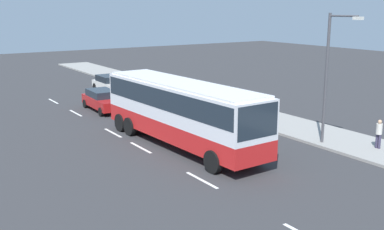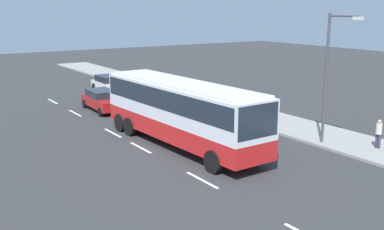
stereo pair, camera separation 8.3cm
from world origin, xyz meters
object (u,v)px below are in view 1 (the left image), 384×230
coach_bus (181,107)px  car_white_minivan (110,83)px  car_black_sedan (149,98)px  car_red_compact (103,100)px  pedestrian_at_crossing (246,102)px  street_lamp (330,69)px  pedestrian_near_curb (379,132)px

coach_bus → car_white_minivan: coach_bus is taller
coach_bus → car_black_sedan: (-10.20, 3.48, -1.49)m
car_red_compact → car_white_minivan: (-7.19, 3.71, -0.04)m
coach_bus → car_black_sedan: size_ratio=3.00×
car_black_sedan → pedestrian_at_crossing: size_ratio=2.29×
car_black_sedan → car_red_compact: (-0.81, -3.45, 0.07)m
car_black_sedan → car_white_minivan: 8.01m
car_red_compact → street_lamp: bearing=25.7°
car_red_compact → pedestrian_near_curb: (17.55, 8.29, 0.24)m
car_black_sedan → coach_bus: bearing=-20.6°
car_white_minivan → pedestrian_near_curb: pedestrian_near_curb is taller
car_black_sedan → car_white_minivan: (-8.00, 0.26, 0.03)m
car_white_minivan → pedestrian_near_curb: size_ratio=3.00×
car_white_minivan → coach_bus: bearing=-11.0°
street_lamp → pedestrian_at_crossing: bearing=177.0°
car_black_sedan → pedestrian_at_crossing: bearing=25.2°
car_black_sedan → car_red_compact: car_red_compact is taller
car_black_sedan → car_red_compact: bearing=-104.9°
pedestrian_near_curb → pedestrian_at_crossing: (-9.57, -1.20, 0.14)m
pedestrian_at_crossing → street_lamp: 7.98m
coach_bus → pedestrian_near_curb: coach_bus is taller
coach_bus → car_black_sedan: coach_bus is taller
coach_bus → car_red_compact: size_ratio=2.57×
coach_bus → pedestrian_at_crossing: size_ratio=6.85×
pedestrian_at_crossing → car_red_compact: bearing=23.8°
pedestrian_at_crossing → car_black_sedan: bearing=9.0°
car_red_compact → car_white_minivan: car_red_compact is taller
car_black_sedan → car_white_minivan: car_white_minivan is taller
car_white_minivan → car_black_sedan: bearing=-1.2°
car_black_sedan → car_white_minivan: bearing=176.5°
coach_bus → car_red_compact: bearing=177.6°
coach_bus → street_lamp: (4.33, 6.74, 2.03)m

